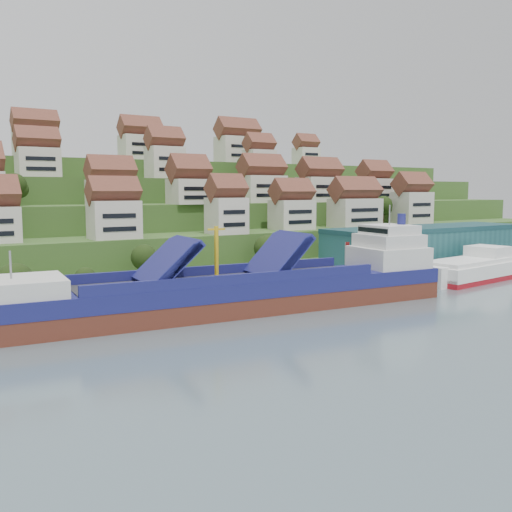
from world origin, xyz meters
TOP-DOWN VIEW (x-y plane):
  - ground at (0.00, 0.00)m, footprint 300.00×300.00m
  - quay at (20.00, 15.00)m, footprint 180.00×14.00m
  - hillside at (0.00, 103.55)m, footprint 260.00×128.00m
  - hillside_village at (-1.16, 60.11)m, footprint 158.17×63.35m
  - hillside_trees at (-7.03, 39.97)m, footprint 141.17×62.67m
  - warehouse at (52.00, 17.00)m, footprint 60.00×15.00m
  - flagpole at (18.11, 10.00)m, footprint 1.28×0.16m
  - cargo_ship at (-12.63, 0.55)m, footprint 84.10×19.94m
  - second_ship at (50.85, 1.29)m, footprint 30.78×14.55m

SIDE VIEW (x-z plane):
  - ground at x=0.00m, z-range 0.00..0.00m
  - quay at x=20.00m, z-range 0.00..2.20m
  - second_ship at x=50.85m, z-range -1.70..6.90m
  - cargo_ship at x=-12.63m, z-range -5.79..12.75m
  - flagpole at x=18.11m, z-range 2.88..10.88m
  - warehouse at x=52.00m, z-range 2.20..12.20m
  - hillside at x=0.00m, z-range -4.84..26.16m
  - hillside_trees at x=-7.03m, z-range -0.56..29.45m
  - hillside_village at x=-1.16m, z-range 9.52..38.50m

